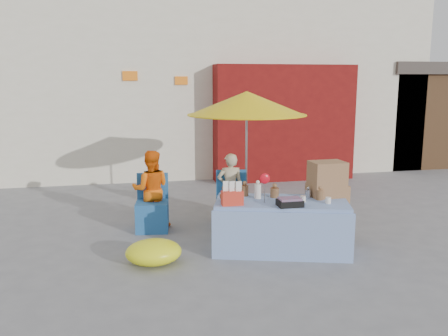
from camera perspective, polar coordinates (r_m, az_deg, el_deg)
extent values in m
plane|color=slate|center=(6.60, 0.81, -9.53)|extent=(80.00, 80.00, 0.00)
cube|color=silver|center=(13.11, -6.07, 10.44)|extent=(12.00, 5.00, 4.50)
cube|color=maroon|center=(10.89, 7.26, 5.39)|extent=(3.20, 0.60, 2.60)
cube|color=#4C331E|center=(14.43, 21.24, 5.62)|extent=(2.60, 3.00, 2.40)
cube|color=#3F3833|center=(14.39, 21.61, 10.97)|extent=(2.80, 3.20, 0.30)
cube|color=orange|center=(10.52, -11.23, 10.83)|extent=(0.32, 0.04, 0.20)
cube|color=orange|center=(10.60, -5.16, 10.44)|extent=(0.28, 0.04, 0.18)
cube|color=#89A0DC|center=(6.44, 6.88, -6.88)|extent=(1.89, 1.25, 0.69)
cube|color=#89A0DC|center=(6.07, 7.02, -8.23)|extent=(1.72, 0.54, 0.64)
cube|color=#89A0DC|center=(6.84, 6.76, -6.05)|extent=(1.72, 0.54, 0.64)
cylinder|color=white|center=(6.47, 0.83, -2.81)|extent=(0.13, 0.13, 0.16)
cylinder|color=brown|center=(6.55, 2.48, -2.73)|extent=(0.14, 0.14, 0.15)
cylinder|color=white|center=(6.41, 4.07, -2.80)|extent=(0.11, 0.11, 0.20)
cylinder|color=brown|center=(6.51, 6.10, -2.96)|extent=(0.15, 0.15, 0.13)
cylinder|color=#B2B2B7|center=(6.56, 10.10, -3.05)|extent=(0.10, 0.10, 0.11)
cylinder|color=brown|center=(6.46, 11.41, -3.17)|extent=(0.13, 0.13, 0.14)
cylinder|color=white|center=(6.31, 9.47, -3.69)|extent=(0.09, 0.09, 0.08)
cylinder|color=white|center=(6.30, 12.42, -3.81)|extent=(0.09, 0.09, 0.08)
sphere|color=brown|center=(6.26, 0.10, -3.41)|extent=(0.14, 0.14, 0.14)
ellipsoid|color=red|center=(6.14, 4.93, -1.27)|extent=(0.15, 0.09, 0.14)
cube|color=red|center=(6.07, 1.00, -3.64)|extent=(0.30, 0.20, 0.18)
cube|color=black|center=(6.08, 7.92, -4.20)|extent=(0.36, 0.30, 0.08)
cube|color=#215A9A|center=(7.33, -8.61, -5.73)|extent=(0.54, 0.52, 0.45)
cube|color=#215A9A|center=(7.44, -8.58, -2.11)|extent=(0.48, 0.10, 0.40)
cube|color=#215A9A|center=(7.50, 1.00, -5.23)|extent=(0.54, 0.52, 0.45)
cube|color=#215A9A|center=(7.61, 0.86, -1.70)|extent=(0.48, 0.10, 0.40)
imported|color=orange|center=(7.38, -8.76, -2.56)|extent=(0.64, 0.53, 1.21)
imported|color=#C5B08B|center=(7.56, 0.75, -2.44)|extent=(0.44, 0.32, 1.13)
cylinder|color=gray|center=(7.68, 2.70, 1.07)|extent=(0.04, 0.04, 2.00)
cone|color=yellow|center=(7.59, 2.76, 7.79)|extent=(1.90, 1.90, 0.38)
cylinder|color=yellow|center=(7.60, 2.75, 6.43)|extent=(1.90, 1.90, 0.02)
cube|color=black|center=(6.84, 12.15, -6.91)|extent=(0.54, 0.45, 0.48)
cube|color=#9A6D45|center=(6.73, 12.29, -3.48)|extent=(0.51, 0.40, 0.36)
cube|color=#9A6D45|center=(6.63, 12.32, -0.63)|extent=(0.47, 0.36, 0.33)
ellipsoid|color=yellow|center=(6.05, -8.47, -9.98)|extent=(0.83, 0.74, 0.31)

